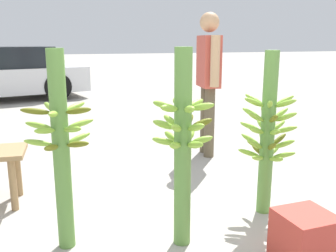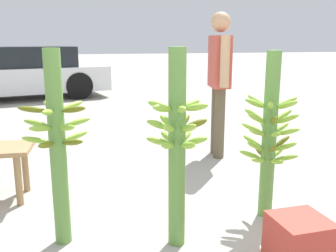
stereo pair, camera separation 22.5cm
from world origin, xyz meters
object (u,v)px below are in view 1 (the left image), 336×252
(banana_stalk_center, at_px, (183,144))
(banana_stalk_right, at_px, (268,132))
(banana_stalk_left, at_px, (61,147))
(vendor_person, at_px, (208,72))
(produce_crate, at_px, (305,238))

(banana_stalk_center, bearing_deg, banana_stalk_right, 15.27)
(banana_stalk_center, bearing_deg, banana_stalk_left, 162.86)
(vendor_person, bearing_deg, banana_stalk_left, 142.44)
(banana_stalk_left, xyz_separation_m, produce_crate, (1.42, -0.72, -0.55))
(banana_stalk_right, distance_m, produce_crate, 0.90)
(banana_stalk_right, xyz_separation_m, produce_crate, (-0.18, -0.71, -0.52))
(banana_stalk_center, distance_m, vendor_person, 2.18)
(banana_stalk_left, bearing_deg, banana_stalk_center, -17.14)
(banana_stalk_right, bearing_deg, banana_stalk_left, 179.61)
(banana_stalk_left, relative_size, vendor_person, 0.78)
(banana_stalk_center, xyz_separation_m, banana_stalk_right, (0.83, 0.23, -0.04))
(vendor_person, height_order, produce_crate, vendor_person)
(banana_stalk_left, xyz_separation_m, banana_stalk_right, (1.60, -0.01, -0.03))
(banana_stalk_right, relative_size, vendor_person, 0.77)
(banana_stalk_left, xyz_separation_m, banana_stalk_center, (0.77, -0.24, 0.01))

